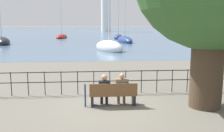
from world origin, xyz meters
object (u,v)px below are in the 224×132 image
at_px(seated_person_left, 104,88).
at_px(sailboat_4, 62,37).
at_px(sailboat_3, 109,47).
at_px(sailboat_2, 2,42).
at_px(park_bench, 113,95).
at_px(sailboat_0, 125,40).
at_px(seated_person_right, 122,88).
at_px(closed_umbrella, 85,94).
at_px(sailboat_1, 118,37).
at_px(harbor_lighthouse, 106,4).

relative_size(seated_person_left, sailboat_4, 0.12).
bearing_deg(sailboat_3, sailboat_4, 83.77).
distance_m(sailboat_2, sailboat_4, 18.83).
xyz_separation_m(sailboat_3, sailboat_4, (-8.76, 28.22, -0.07)).
bearing_deg(sailboat_3, park_bench, -117.19).
bearing_deg(sailboat_0, seated_person_right, -105.44).
bearing_deg(closed_umbrella, sailboat_1, 82.17).
bearing_deg(harbor_lighthouse, closed_umbrella, -93.93).
xyz_separation_m(sailboat_0, sailboat_1, (0.10, 11.18, 0.03)).
xyz_separation_m(seated_person_left, sailboat_2, (-14.39, 31.18, -0.33)).
bearing_deg(harbor_lighthouse, sailboat_0, -90.53).
xyz_separation_m(closed_umbrella, sailboat_1, (6.23, 45.29, -0.15)).
relative_size(seated_person_right, sailboat_0, 0.17).
relative_size(closed_umbrella, sailboat_0, 0.12).
bearing_deg(seated_person_right, harbor_lighthouse, 86.89).
height_order(park_bench, harbor_lighthouse, harbor_lighthouse).
height_order(park_bench, sailboat_4, sailboat_4).
distance_m(closed_umbrella, sailboat_4, 49.06).
bearing_deg(sailboat_0, sailboat_1, 81.95).
relative_size(park_bench, closed_umbrella, 1.97).
height_order(sailboat_1, sailboat_2, sailboat_1).
relative_size(closed_umbrella, sailboat_1, 0.08).
relative_size(park_bench, sailboat_1, 0.16).
bearing_deg(sailboat_3, sailboat_0, 51.25).
distance_m(park_bench, seated_person_right, 0.43).
distance_m(seated_person_left, sailboat_3, 20.39).
distance_m(sailboat_1, sailboat_4, 13.04).
height_order(park_bench, closed_umbrella, closed_umbrella).
xyz_separation_m(sailboat_1, harbor_lighthouse, (0.49, 52.73, 11.31)).
height_order(sailboat_0, sailboat_1, sailboat_1).
bearing_deg(sailboat_4, seated_person_right, -76.09).
bearing_deg(sailboat_1, park_bench, -83.64).
xyz_separation_m(seated_person_left, sailboat_4, (-7.10, 48.54, -0.36)).
bearing_deg(sailboat_4, sailboat_0, -44.50).
relative_size(seated_person_left, sailboat_3, 0.14).
bearing_deg(seated_person_left, sailboat_4, 98.32).
bearing_deg(seated_person_right, seated_person_left, 179.81).
distance_m(sailboat_2, sailboat_3, 19.38).
xyz_separation_m(closed_umbrella, sailboat_3, (2.39, 20.42, -0.13)).
xyz_separation_m(sailboat_1, sailboat_4, (-12.60, 3.36, -0.05)).
distance_m(seated_person_right, closed_umbrella, 1.42).
relative_size(sailboat_3, harbor_lighthouse, 0.34).
xyz_separation_m(park_bench, sailboat_1, (5.16, 45.26, -0.07)).
height_order(seated_person_left, closed_umbrella, seated_person_left).
bearing_deg(seated_person_right, sailboat_1, 83.90).
height_order(closed_umbrella, sailboat_2, sailboat_2).
bearing_deg(harbor_lighthouse, sailboat_2, -106.98).
distance_m(seated_person_left, sailboat_2, 34.34).
distance_m(sailboat_0, harbor_lighthouse, 64.90).
bearing_deg(harbor_lighthouse, park_bench, -93.31).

